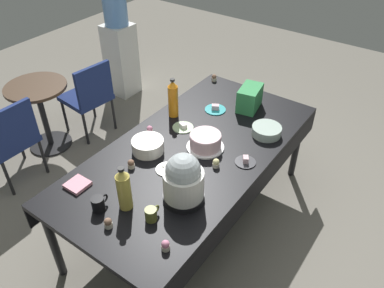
{
  "coord_description": "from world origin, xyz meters",
  "views": [
    {
      "loc": [
        -1.84,
        -1.32,
        2.55
      ],
      "look_at": [
        0.0,
        0.0,
        0.8
      ],
      "focal_mm": 35.96,
      "sensor_mm": 36.0,
      "label": 1
    }
  ],
  "objects_px": {
    "maroon_chair_left": "(10,138)",
    "cupcake_lemon": "(131,164)",
    "soda_bottle_ginger_ale": "(123,189)",
    "dessert_plate_white": "(167,168)",
    "coffee_mug_black": "(98,204)",
    "coffee_mug_olive": "(151,214)",
    "dessert_plate_sage": "(183,127)",
    "potluck_table": "(192,156)",
    "ceramic_snack_bowl": "(148,146)",
    "cupcake_rose": "(216,163)",
    "dessert_plate_charcoal": "(245,161)",
    "slow_cooker": "(183,180)",
    "dessert_plate_teal": "(215,109)",
    "soda_bottle_orange_juice": "(173,99)",
    "cupcake_cocoa": "(214,78)",
    "cupcake_berry": "(166,245)",
    "frosted_layer_cake": "(205,141)",
    "glass_salad_bowl": "(267,131)",
    "cupcake_vanilla": "(108,223)",
    "water_cooler": "(120,49)",
    "soda_carton": "(250,98)",
    "round_cafe_table": "(41,105)",
    "maroon_chair_right": "(89,94)",
    "cupcake_mint": "(150,130)"
  },
  "relations": [
    {
      "from": "maroon_chair_left",
      "to": "cupcake_lemon",
      "type": "bearing_deg",
      "value": -84.59
    },
    {
      "from": "soda_bottle_ginger_ale",
      "to": "maroon_chair_left",
      "type": "height_order",
      "value": "soda_bottle_ginger_ale"
    },
    {
      "from": "dessert_plate_white",
      "to": "coffee_mug_black",
      "type": "relative_size",
      "value": 1.26
    },
    {
      "from": "dessert_plate_white",
      "to": "coffee_mug_olive",
      "type": "xyz_separation_m",
      "value": [
        -0.41,
        -0.21,
        0.03
      ]
    },
    {
      "from": "dessert_plate_sage",
      "to": "potluck_table",
      "type": "bearing_deg",
      "value": -129.78
    },
    {
      "from": "ceramic_snack_bowl",
      "to": "cupcake_lemon",
      "type": "height_order",
      "value": "ceramic_snack_bowl"
    },
    {
      "from": "potluck_table",
      "to": "cupcake_rose",
      "type": "distance_m",
      "value": 0.28
    },
    {
      "from": "dessert_plate_charcoal",
      "to": "slow_cooker",
      "type": "bearing_deg",
      "value": 165.23
    },
    {
      "from": "dessert_plate_teal",
      "to": "dessert_plate_sage",
      "type": "bearing_deg",
      "value": 169.97
    },
    {
      "from": "dessert_plate_charcoal",
      "to": "soda_bottle_orange_juice",
      "type": "height_order",
      "value": "soda_bottle_orange_juice"
    },
    {
      "from": "slow_cooker",
      "to": "cupcake_cocoa",
      "type": "xyz_separation_m",
      "value": [
        1.45,
        0.71,
        -0.14
      ]
    },
    {
      "from": "potluck_table",
      "to": "coffee_mug_black",
      "type": "relative_size",
      "value": 17.76
    },
    {
      "from": "dessert_plate_teal",
      "to": "cupcake_berry",
      "type": "distance_m",
      "value": 1.5
    },
    {
      "from": "frosted_layer_cake",
      "to": "glass_salad_bowl",
      "type": "relative_size",
      "value": 1.23
    },
    {
      "from": "dessert_plate_white",
      "to": "dessert_plate_charcoal",
      "type": "xyz_separation_m",
      "value": [
        0.39,
        -0.41,
        0.0
      ]
    },
    {
      "from": "cupcake_vanilla",
      "to": "water_cooler",
      "type": "distance_m",
      "value": 2.96
    },
    {
      "from": "slow_cooker",
      "to": "ceramic_snack_bowl",
      "type": "xyz_separation_m",
      "value": [
        0.25,
        0.51,
        -0.12
      ]
    },
    {
      "from": "dessert_plate_charcoal",
      "to": "maroon_chair_left",
      "type": "relative_size",
      "value": 0.18
    },
    {
      "from": "cupcake_berry",
      "to": "cupcake_rose",
      "type": "height_order",
      "value": "same"
    },
    {
      "from": "coffee_mug_black",
      "to": "soda_bottle_ginger_ale",
      "type": "bearing_deg",
      "value": -45.04
    },
    {
      "from": "dessert_plate_sage",
      "to": "soda_carton",
      "type": "relative_size",
      "value": 0.66
    },
    {
      "from": "round_cafe_table",
      "to": "water_cooler",
      "type": "distance_m",
      "value": 1.32
    },
    {
      "from": "cupcake_vanilla",
      "to": "cupcake_rose",
      "type": "xyz_separation_m",
      "value": [
        0.84,
        -0.23,
        0.0
      ]
    },
    {
      "from": "dessert_plate_teal",
      "to": "maroon_chair_right",
      "type": "bearing_deg",
      "value": 96.67
    },
    {
      "from": "glass_salad_bowl",
      "to": "cupcake_mint",
      "type": "relative_size",
      "value": 3.45
    },
    {
      "from": "maroon_chair_left",
      "to": "soda_bottle_orange_juice",
      "type": "bearing_deg",
      "value": -55.51
    },
    {
      "from": "slow_cooker",
      "to": "dessert_plate_white",
      "type": "distance_m",
      "value": 0.35
    },
    {
      "from": "dessert_plate_teal",
      "to": "water_cooler",
      "type": "height_order",
      "value": "water_cooler"
    },
    {
      "from": "soda_carton",
      "to": "maroon_chair_left",
      "type": "relative_size",
      "value": 0.31
    },
    {
      "from": "frosted_layer_cake",
      "to": "coffee_mug_black",
      "type": "bearing_deg",
      "value": 168.11
    },
    {
      "from": "cupcake_cocoa",
      "to": "cupcake_lemon",
      "type": "distance_m",
      "value": 1.44
    },
    {
      "from": "ceramic_snack_bowl",
      "to": "round_cafe_table",
      "type": "xyz_separation_m",
      "value": [
        0.15,
        1.59,
        -0.3
      ]
    },
    {
      "from": "coffee_mug_black",
      "to": "cupcake_lemon",
      "type": "bearing_deg",
      "value": 14.8
    },
    {
      "from": "soda_bottle_ginger_ale",
      "to": "dessert_plate_white",
      "type": "bearing_deg",
      "value": 0.78
    },
    {
      "from": "dessert_plate_teal",
      "to": "cupcake_berry",
      "type": "relative_size",
      "value": 2.69
    },
    {
      "from": "coffee_mug_olive",
      "to": "maroon_chair_right",
      "type": "xyz_separation_m",
      "value": [
        1.09,
        1.82,
        -0.3
      ]
    },
    {
      "from": "ceramic_snack_bowl",
      "to": "cupcake_berry",
      "type": "xyz_separation_m",
      "value": [
        -0.62,
        -0.67,
        -0.02
      ]
    },
    {
      "from": "cupcake_lemon",
      "to": "cupcake_rose",
      "type": "bearing_deg",
      "value": -53.57
    },
    {
      "from": "dessert_plate_charcoal",
      "to": "soda_bottle_orange_juice",
      "type": "distance_m",
      "value": 0.84
    },
    {
      "from": "coffee_mug_olive",
      "to": "maroon_chair_right",
      "type": "relative_size",
      "value": 0.13
    },
    {
      "from": "soda_carton",
      "to": "maroon_chair_left",
      "type": "bearing_deg",
      "value": 117.26
    },
    {
      "from": "slow_cooker",
      "to": "dessert_plate_charcoal",
      "type": "distance_m",
      "value": 0.59
    },
    {
      "from": "cupcake_mint",
      "to": "soda_bottle_orange_juice",
      "type": "height_order",
      "value": "soda_bottle_orange_juice"
    },
    {
      "from": "soda_bottle_ginger_ale",
      "to": "round_cafe_table",
      "type": "relative_size",
      "value": 0.45
    },
    {
      "from": "cupcake_vanilla",
      "to": "soda_bottle_orange_juice",
      "type": "relative_size",
      "value": 0.2
    },
    {
      "from": "dessert_plate_charcoal",
      "to": "potluck_table",
      "type": "bearing_deg",
      "value": 103.79
    },
    {
      "from": "frosted_layer_cake",
      "to": "slow_cooker",
      "type": "height_order",
      "value": "slow_cooker"
    },
    {
      "from": "dessert_plate_charcoal",
      "to": "dessert_plate_sage",
      "type": "xyz_separation_m",
      "value": [
        0.09,
        0.63,
        -0.0
      ]
    },
    {
      "from": "cupcake_vanilla",
      "to": "cupcake_rose",
      "type": "relative_size",
      "value": 1.0
    },
    {
      "from": "soda_carton",
      "to": "water_cooler",
      "type": "height_order",
      "value": "water_cooler"
    }
  ]
}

